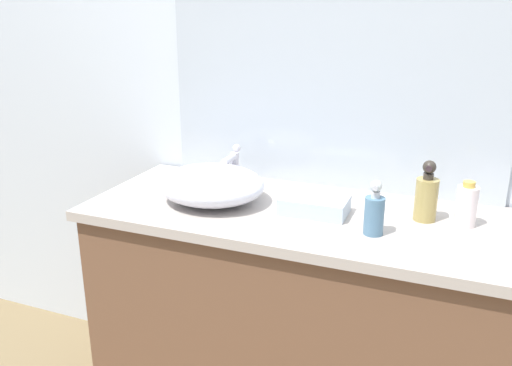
% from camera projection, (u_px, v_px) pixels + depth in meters
% --- Properties ---
extents(bathroom_wall_rear, '(6.00, 0.06, 2.60)m').
position_uv_depth(bathroom_wall_rear, '(359.00, 52.00, 1.78)').
color(bathroom_wall_rear, silver).
rests_on(bathroom_wall_rear, ground).
extents(vanity_counter, '(1.37, 0.55, 0.84)m').
position_uv_depth(vanity_counter, '(301.00, 328.00, 1.80)').
color(vanity_counter, brown).
rests_on(vanity_counter, ground).
extents(wall_mirror_panel, '(1.16, 0.01, 0.93)m').
position_uv_depth(wall_mirror_panel, '(333.00, 51.00, 1.77)').
color(wall_mirror_panel, '#B2BCC6').
rests_on(wall_mirror_panel, vanity_counter).
extents(sink_basin, '(0.35, 0.31, 0.12)m').
position_uv_depth(sink_basin, '(211.00, 185.00, 1.74)').
color(sink_basin, silver).
rests_on(sink_basin, vanity_counter).
extents(faucet, '(0.03, 0.12, 0.14)m').
position_uv_depth(faucet, '(233.00, 163.00, 1.88)').
color(faucet, silver).
rests_on(faucet, vanity_counter).
extents(soap_dispenser, '(0.06, 0.06, 0.16)m').
position_uv_depth(soap_dispenser, '(374.00, 212.00, 1.49)').
color(soap_dispenser, slate).
rests_on(soap_dispenser, vanity_counter).
extents(lotion_bottle, '(0.07, 0.07, 0.18)m').
position_uv_depth(lotion_bottle, '(426.00, 196.00, 1.58)').
color(lotion_bottle, '#A38E4D').
rests_on(lotion_bottle, vanity_counter).
extents(perfume_bottle, '(0.06, 0.06, 0.13)m').
position_uv_depth(perfume_bottle, '(466.00, 205.00, 1.55)').
color(perfume_bottle, white).
rests_on(perfume_bottle, vanity_counter).
extents(folded_hand_towel, '(0.20, 0.13, 0.05)m').
position_uv_depth(folded_hand_towel, '(314.00, 205.00, 1.65)').
color(folded_hand_towel, silver).
rests_on(folded_hand_towel, vanity_counter).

